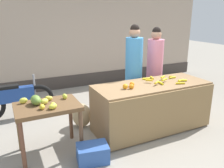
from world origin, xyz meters
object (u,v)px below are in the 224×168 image
object	(u,v)px
parked_motorcycle	(13,100)
produce_sack	(82,115)
vendor_woman_pink_shirt	(155,69)
vendor_woman_blue_shirt	(134,71)
produce_crate	(93,153)

from	to	relation	value
parked_motorcycle	produce_sack	bearing A→B (deg)	-40.42
vendor_woman_pink_shirt	parked_motorcycle	size ratio (longest dim) A/B	1.12
vendor_woman_blue_shirt	parked_motorcycle	world-z (taller)	vendor_woman_blue_shirt
vendor_woman_pink_shirt	parked_motorcycle	world-z (taller)	vendor_woman_pink_shirt
parked_motorcycle	produce_sack	distance (m)	1.46
produce_sack	vendor_woman_blue_shirt	bearing A→B (deg)	2.33
parked_motorcycle	vendor_woman_blue_shirt	bearing A→B (deg)	-21.71
produce_sack	produce_crate	bearing A→B (deg)	-100.90
vendor_woman_pink_shirt	produce_sack	size ratio (longest dim) A/B	3.93
vendor_woman_blue_shirt	produce_sack	xyz separation A→B (m)	(-1.14, -0.05, -0.71)
parked_motorcycle	produce_sack	world-z (taller)	parked_motorcycle
vendor_woman_pink_shirt	parked_motorcycle	bearing A→B (deg)	163.98
vendor_woman_pink_shirt	produce_sack	distance (m)	1.85
vendor_woman_blue_shirt	produce_crate	size ratio (longest dim) A/B	4.23
vendor_woman_blue_shirt	produce_crate	world-z (taller)	vendor_woman_blue_shirt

